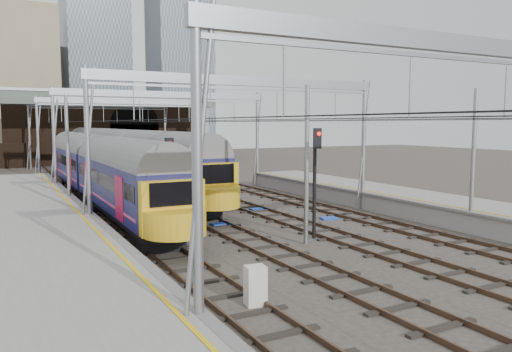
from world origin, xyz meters
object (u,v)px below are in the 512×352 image
signal_near_centre (315,170)px  relay_cabinet (255,286)px  signal_near_left (169,180)px  train_second (99,168)px  train_main (97,150)px

signal_near_centre → relay_cabinet: (-6.46, -6.30, -2.62)m
signal_near_left → relay_cabinet: 7.59m
train_second → signal_near_centre: 16.39m
signal_near_centre → train_second: bearing=136.3°
signal_near_left → train_second: bearing=80.2°
signal_near_centre → train_main: bearing=115.6°
train_main → signal_near_left: (-3.72, -36.58, 0.51)m
train_main → relay_cabinet: 43.95m
train_main → signal_near_centre: bearing=-85.4°
train_main → train_second: (-4.00, -22.65, -0.11)m
train_second → signal_near_centre: (6.98, -14.81, 0.82)m
signal_near_centre → relay_cabinet: bearing=-114.7°
train_main → relay_cabinet: (-3.48, -43.77, -1.92)m
train_main → relay_cabinet: size_ratio=55.51×
train_main → signal_near_left: 36.77m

